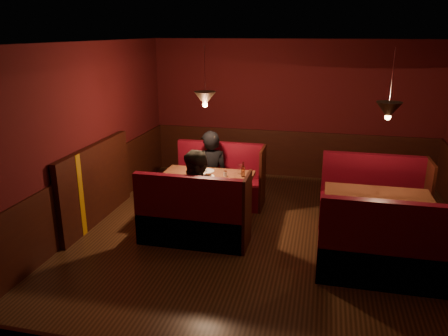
% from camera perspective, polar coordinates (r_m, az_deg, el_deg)
% --- Properties ---
extents(room, '(6.02, 7.02, 2.92)m').
position_cam_1_polar(room, '(6.17, 3.61, -1.44)').
color(room, '#331E10').
rests_on(room, ground).
extents(main_table, '(1.49, 0.90, 1.04)m').
position_cam_1_polar(main_table, '(7.16, -2.22, -2.40)').
color(main_table, '#4E291A').
rests_on(main_table, ground).
extents(main_bench_far, '(1.64, 0.58, 1.12)m').
position_cam_1_polar(main_bench_far, '(8.02, -0.50, -2.16)').
color(main_bench_far, '#590614').
rests_on(main_bench_far, ground).
extents(main_bench_near, '(1.64, 0.58, 1.12)m').
position_cam_1_polar(main_bench_near, '(6.51, -4.01, -7.03)').
color(main_bench_near, '#590614').
rests_on(main_bench_near, ground).
extents(second_table, '(1.47, 0.94, 0.83)m').
position_cam_1_polar(second_table, '(6.58, 19.37, -5.28)').
color(second_table, '#4E291A').
rests_on(second_table, ground).
extents(second_bench_far, '(1.63, 0.61, 1.16)m').
position_cam_1_polar(second_bench_far, '(7.48, 18.79, -4.48)').
color(second_bench_far, '#590614').
rests_on(second_bench_far, ground).
extents(second_bench_near, '(1.63, 0.61, 1.16)m').
position_cam_1_polar(second_bench_near, '(5.89, 20.29, -10.76)').
color(second_bench_near, '#590614').
rests_on(second_bench_near, ground).
extents(diner_a, '(0.73, 0.57, 1.76)m').
position_cam_1_polar(diner_a, '(7.67, -1.82, 1.04)').
color(diner_a, black).
rests_on(diner_a, ground).
extents(diner_b, '(0.85, 0.67, 1.73)m').
position_cam_1_polar(diner_b, '(6.53, -3.33, -2.13)').
color(diner_b, black).
rests_on(diner_b, ground).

